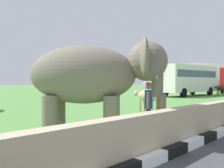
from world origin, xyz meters
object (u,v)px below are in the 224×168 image
object	(u,v)px
cow_near	(148,96)
cow_far	(221,88)
bus_white	(188,78)
person_handler	(149,105)
elephant	(95,76)

from	to	relation	value
cow_near	cow_far	size ratio (longest dim) A/B	1.00
bus_white	cow_far	world-z (taller)	bus_white
person_handler	cow_near	xyz separation A→B (m)	(4.54, 3.25, -0.06)
elephant	cow_near	size ratio (longest dim) A/B	2.03
cow_near	bus_white	bearing A→B (deg)	18.92
person_handler	bus_white	size ratio (longest dim) A/B	0.18
cow_far	cow_near	bearing A→B (deg)	-171.14
bus_white	cow_near	size ratio (longest dim) A/B	4.83
bus_white	cow_far	bearing A→B (deg)	-31.94
person_handler	cow_far	distance (m)	24.99
cow_near	cow_far	world-z (taller)	same
cow_near	cow_far	xyz separation A→B (m)	(19.64, 3.06, 0.00)
elephant	cow_far	distance (m)	26.46
elephant	person_handler	world-z (taller)	elephant
cow_far	elephant	bearing A→B (deg)	-167.76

